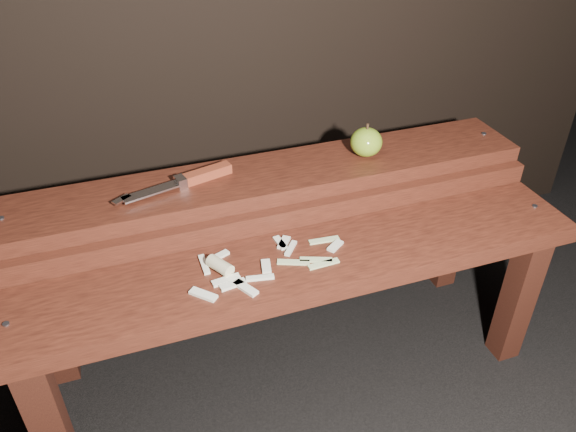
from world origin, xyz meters
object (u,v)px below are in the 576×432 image
object	(u,v)px
apple	(366,142)
knife	(193,178)
bench_rear_tier	(273,204)
bench_front_tier	(307,286)

from	to	relation	value
apple	knife	bearing A→B (deg)	178.53
bench_rear_tier	knife	bearing A→B (deg)	175.19
apple	knife	size ratio (longest dim) A/B	0.30
bench_front_tier	apple	xyz separation A→B (m)	(0.23, 0.23, 0.18)
bench_rear_tier	apple	world-z (taller)	apple
bench_rear_tier	apple	size ratio (longest dim) A/B	15.10
bench_front_tier	knife	xyz separation A→B (m)	(-0.17, 0.24, 0.16)
apple	knife	distance (m)	0.41
bench_front_tier	apple	size ratio (longest dim) A/B	15.10
bench_front_tier	bench_rear_tier	bearing A→B (deg)	90.00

